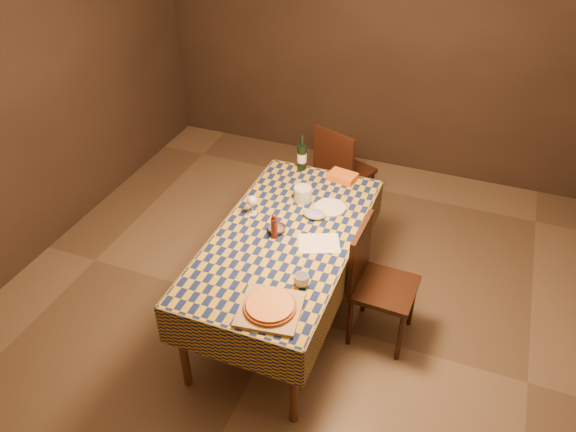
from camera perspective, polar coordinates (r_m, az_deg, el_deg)
The scene contains 16 objects.
room at distance 3.52m, azimuth -0.29°, elevation 5.47°, with size 5.00×5.10×2.70m.
dining_table at distance 3.90m, azimuth -0.27°, elevation -2.86°, with size 0.94×1.84×0.77m.
cutting_board at distance 3.31m, azimuth -1.83°, elevation -9.44°, with size 0.36×0.36×0.02m, color #9B8149.
pizza at distance 3.29m, azimuth -1.83°, elevation -9.13°, with size 0.40×0.40×0.03m.
pepper_mill at distance 3.78m, azimuth -1.42°, elevation -1.10°, with size 0.06×0.06×0.19m.
bowl at distance 3.87m, azimuth -1.13°, elevation -1.34°, with size 0.13×0.13×0.04m, color #59434B.
wine_glass at distance 4.00m, azimuth -3.66°, elevation 1.49°, with size 0.08×0.08×0.15m.
wine_bottle at distance 4.51m, azimuth 1.41°, elevation 6.04°, with size 0.08×0.08×0.30m.
deli_tub at distance 4.16m, azimuth 1.50°, elevation 2.26°, with size 0.13×0.13×0.11m, color silver.
takeout_container at distance 4.44m, azimuth 5.56°, elevation 4.00°, with size 0.21×0.15×0.05m, color #D35F1B.
white_plate at distance 4.11m, azimuth 4.29°, elevation 0.87°, with size 0.23×0.23×0.01m, color white.
tumbler at distance 3.45m, azimuth 1.38°, elevation -6.54°, with size 0.10×0.10×0.08m, color silver.
flour_patch at distance 3.78m, azimuth 3.17°, elevation -2.78°, with size 0.27×0.21×0.00m, color white.
flour_bag at distance 4.01m, azimuth 2.69°, elevation 0.20°, with size 0.16×0.12×0.05m, color #9499BE.
chair_far at distance 5.07m, azimuth 5.35°, elevation 4.83°, with size 0.54×0.55×0.93m.
chair_right at distance 3.93m, azimuth 8.73°, elevation -6.20°, with size 0.44×0.44×0.93m.
Camera 1 is at (1.11, -2.82, 3.15)m, focal length 35.00 mm.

